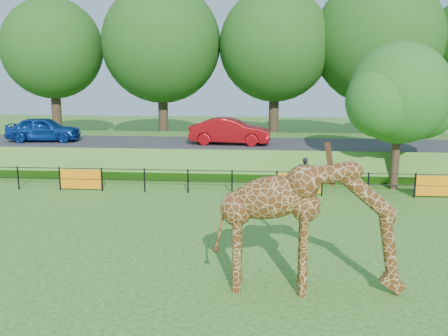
% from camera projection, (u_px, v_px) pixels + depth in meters
% --- Properties ---
extents(ground, '(90.00, 90.00, 0.00)m').
position_uv_depth(ground, '(213.00, 261.00, 14.68)').
color(ground, '#2D6018').
rests_on(ground, ground).
extents(giraffe, '(4.77, 0.96, 3.40)m').
position_uv_depth(giraffe, '(310.00, 227.00, 12.36)').
color(giraffe, '#572E11').
rests_on(giraffe, ground).
extents(perimeter_fence, '(28.07, 0.10, 1.10)m').
position_uv_depth(perimeter_fence, '(232.00, 182.00, 22.39)').
color(perimeter_fence, black).
rests_on(perimeter_fence, ground).
extents(embankment, '(40.00, 9.00, 1.30)m').
position_uv_depth(embankment, '(241.00, 152.00, 29.70)').
color(embankment, '#2D6018').
rests_on(embankment, ground).
extents(road, '(40.00, 5.00, 0.12)m').
position_uv_depth(road, '(239.00, 144.00, 28.09)').
color(road, '#2D2D30').
rests_on(road, embankment).
extents(car_blue, '(4.27, 2.04, 1.41)m').
position_uv_depth(car_blue, '(44.00, 129.00, 28.75)').
color(car_blue, '#1544AC').
rests_on(car_blue, road).
extents(car_red, '(4.51, 1.83, 1.46)m').
position_uv_depth(car_red, '(230.00, 131.00, 27.60)').
color(car_red, '#B30C13').
rests_on(car_red, road).
extents(visitor, '(0.62, 0.49, 1.49)m').
position_uv_depth(visitor, '(305.00, 173.00, 23.35)').
color(visitor, black).
rests_on(visitor, ground).
extents(tree_east, '(5.40, 4.71, 6.76)m').
position_uv_depth(tree_east, '(402.00, 97.00, 22.62)').
color(tree_east, '#2E2315').
rests_on(tree_east, ground).
extents(bg_tree_line, '(37.30, 8.80, 11.82)m').
position_uv_depth(bg_tree_line, '(273.00, 44.00, 34.61)').
color(bg_tree_line, '#2E2315').
rests_on(bg_tree_line, ground).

